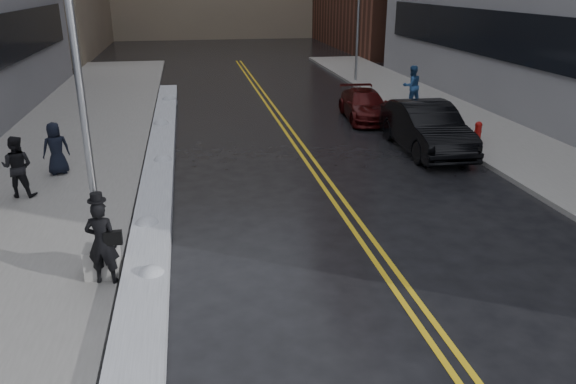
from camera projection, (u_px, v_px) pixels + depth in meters
name	position (u px, v px, depth m)	size (l,w,h in m)	color
ground	(281.00, 318.00, 10.08)	(160.00, 160.00, 0.00)	black
sidewalk_west	(58.00, 164.00, 18.33)	(5.50, 50.00, 0.15)	gray
sidewalk_east	(501.00, 142.00, 20.91)	(4.00, 50.00, 0.15)	gray
lane_line_left	(301.00, 154.00, 19.68)	(0.12, 50.00, 0.01)	gold
lane_line_right	(309.00, 153.00, 19.73)	(0.12, 50.00, 0.01)	gold
snow_ridge	(158.00, 175.00, 16.99)	(0.90, 30.00, 0.34)	silver
lamppost	(89.00, 160.00, 10.49)	(0.65, 0.65, 7.62)	gray
fire_hydrant	(478.00, 130.00, 20.58)	(0.26, 0.26, 0.73)	maroon
traffic_signal	(358.00, 23.00, 32.40)	(0.16, 0.20, 6.00)	gray
pedestrian_fedora	(102.00, 242.00, 10.71)	(0.62, 0.41, 1.70)	black
pedestrian_b	(17.00, 167.00, 15.11)	(0.82, 0.64, 1.69)	black
pedestrian_c	(56.00, 148.00, 16.91)	(0.78, 0.51, 1.60)	black
pedestrian_east	(412.00, 86.00, 26.28)	(0.91, 0.71, 1.88)	navy
car_black	(426.00, 128.00, 19.73)	(1.81, 5.19, 1.71)	black
car_maroon	(365.00, 105.00, 24.36)	(1.76, 4.32, 1.25)	#370809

